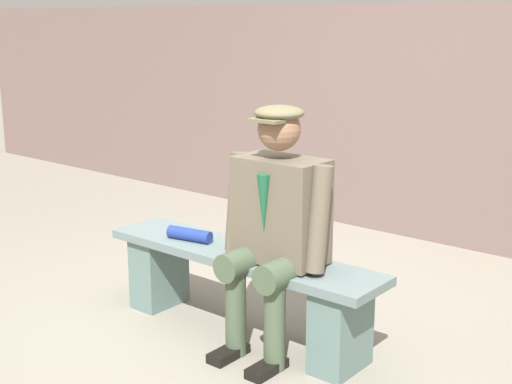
% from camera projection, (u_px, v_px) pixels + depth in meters
% --- Properties ---
extents(ground_plane, '(30.00, 30.00, 0.00)m').
position_uv_depth(ground_plane, '(241.00, 333.00, 4.01)').
color(ground_plane, gray).
extents(bench, '(1.71, 0.38, 0.49)m').
position_uv_depth(bench, '(241.00, 282.00, 3.94)').
color(bench, slate).
rests_on(bench, ground).
extents(seated_man, '(0.64, 0.53, 1.31)m').
position_uv_depth(seated_man, '(275.00, 218.00, 3.63)').
color(seated_man, brown).
rests_on(seated_man, ground).
extents(rolled_magazine, '(0.28, 0.12, 0.07)m').
position_uv_depth(rolled_magazine, '(190.00, 235.00, 4.07)').
color(rolled_magazine, navy).
rests_on(rolled_magazine, bench).
extents(stadium_wall, '(12.00, 0.24, 1.84)m').
position_uv_depth(stadium_wall, '(436.00, 124.00, 5.56)').
color(stadium_wall, '#6E5854').
rests_on(stadium_wall, ground).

